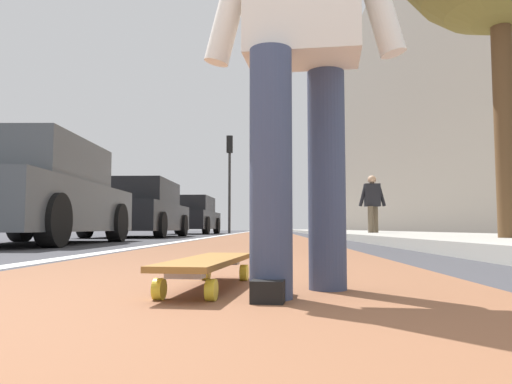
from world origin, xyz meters
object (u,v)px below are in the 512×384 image
at_px(parked_car_mid, 139,210).
at_px(traffic_light, 230,166).
at_px(skateboard, 208,264).
at_px(parked_car_near, 34,195).
at_px(pedestrian_distant, 372,202).
at_px(skater_person, 301,29).
at_px(parked_car_far, 191,216).

height_order(parked_car_mid, traffic_light, traffic_light).
bearing_deg(skateboard, parked_car_near, 32.28).
bearing_deg(skateboard, pedestrian_distant, -14.97).
bearing_deg(skater_person, pedestrian_distant, -12.93).
height_order(skater_person, parked_car_near, skater_person).
relative_size(skateboard, traffic_light, 0.19).
height_order(parked_car_far, pedestrian_distant, pedestrian_distant).
bearing_deg(traffic_light, parked_car_far, 156.70).
bearing_deg(parked_car_far, pedestrian_distant, -143.60).
height_order(skateboard, parked_car_near, parked_car_near).
relative_size(parked_car_near, parked_car_far, 0.93).
height_order(parked_car_near, parked_car_mid, parked_car_near).
bearing_deg(pedestrian_distant, parked_car_mid, 81.82).
xyz_separation_m(skateboard, pedestrian_distant, (10.02, -2.68, 0.77)).
distance_m(parked_car_near, pedestrian_distant, 7.69).
xyz_separation_m(parked_car_near, parked_car_mid, (5.83, 0.08, -0.01)).
xyz_separation_m(parked_car_far, pedestrian_distant, (-7.74, -5.71, 0.14)).
bearing_deg(traffic_light, skater_person, -174.32).
relative_size(skateboard, skater_person, 0.52).
relative_size(parked_car_mid, parked_car_far, 1.02).
distance_m(skateboard, parked_car_far, 18.03).
height_order(skateboard, skater_person, skater_person).
distance_m(parked_car_mid, pedestrian_distant, 6.00).
relative_size(parked_car_near, pedestrian_distant, 2.78).
bearing_deg(traffic_light, parked_car_near, 174.73).
bearing_deg(parked_car_far, skateboard, -170.32).
bearing_deg(parked_car_far, parked_car_near, 179.30).
height_order(parked_car_near, pedestrian_distant, pedestrian_distant).
height_order(skateboard, traffic_light, traffic_light).
bearing_deg(parked_car_mid, skater_person, -161.88).
height_order(parked_car_mid, parked_car_far, parked_car_far).
height_order(skater_person, traffic_light, traffic_light).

